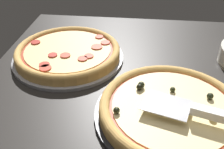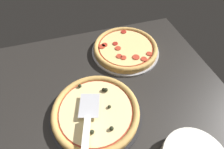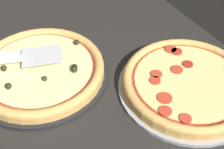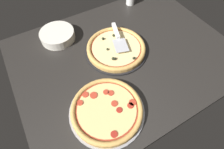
% 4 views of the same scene
% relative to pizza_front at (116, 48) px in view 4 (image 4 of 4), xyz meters
% --- Properties ---
extents(ground_plane, '(1.28, 0.99, 0.04)m').
position_rel_pizza_front_xyz_m(ground_plane, '(-0.03, 0.05, -0.04)').
color(ground_plane, black).
extents(pizza_pan_front, '(0.37, 0.37, 0.01)m').
position_rel_pizza_front_xyz_m(pizza_pan_front, '(-0.00, -0.00, -0.02)').
color(pizza_pan_front, black).
rests_on(pizza_pan_front, ground_plane).
extents(pizza_front, '(0.35, 0.35, 0.04)m').
position_rel_pizza_front_xyz_m(pizza_front, '(0.00, 0.00, 0.00)').
color(pizza_front, tan).
rests_on(pizza_front, pizza_pan_front).
extents(pizza_pan_back, '(0.36, 0.36, 0.01)m').
position_rel_pizza_front_xyz_m(pizza_pan_back, '(0.24, 0.32, -0.02)').
color(pizza_pan_back, '#939399').
rests_on(pizza_pan_back, ground_plane).
extents(pizza_back, '(0.34, 0.34, 0.03)m').
position_rel_pizza_front_xyz_m(pizza_back, '(0.24, 0.32, 0.00)').
color(pizza_back, tan).
rests_on(pizza_back, pizza_pan_back).
extents(serving_spatula, '(0.12, 0.24, 0.02)m').
position_rel_pizza_front_xyz_m(serving_spatula, '(-0.05, -0.07, 0.03)').
color(serving_spatula, '#B7B7BC').
rests_on(serving_spatula, pizza_front).
extents(plate_stack, '(0.21, 0.21, 0.06)m').
position_rel_pizza_front_xyz_m(plate_stack, '(0.27, -0.28, 0.00)').
color(plate_stack, silver).
rests_on(plate_stack, ground_plane).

